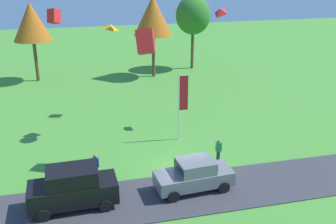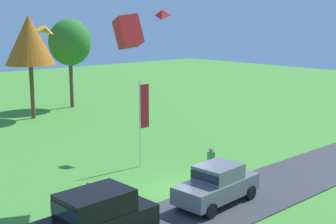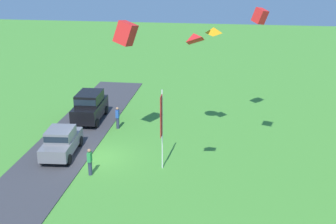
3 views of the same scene
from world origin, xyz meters
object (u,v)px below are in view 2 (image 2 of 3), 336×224
(car_suv_near_entrance, at_px, (96,219))
(person_on_lawn, at_px, (211,163))
(kite_box_over_trees, at_px, (128,32))
(car_sedan_mid_row, at_px, (217,183))
(tree_far_left, at_px, (70,43))
(kite_diamond_low_drifter, at_px, (45,29))
(flag_banner, at_px, (143,112))
(tree_left_of_center, at_px, (29,40))
(kite_diamond_trailing_tail, at_px, (162,13))
(person_watching_sky, at_px, (89,201))

(car_suv_near_entrance, height_order, person_on_lawn, car_suv_near_entrance)
(person_on_lawn, height_order, kite_box_over_trees, kite_box_over_trees)
(car_sedan_mid_row, relative_size, person_on_lawn, 2.64)
(car_sedan_mid_row, relative_size, tree_far_left, 0.53)
(car_sedan_mid_row, bearing_deg, kite_diamond_low_drifter, 109.17)
(flag_banner, bearing_deg, person_on_lawn, -72.62)
(person_on_lawn, height_order, kite_diamond_low_drifter, kite_diamond_low_drifter)
(tree_left_of_center, xyz_separation_m, kite_diamond_trailing_tail, (1.92, -15.01, 2.14))
(car_suv_near_entrance, distance_m, car_sedan_mid_row, 6.72)
(kite_diamond_low_drifter, relative_size, kite_box_over_trees, 0.64)
(person_watching_sky, height_order, kite_diamond_low_drifter, kite_diamond_low_drifter)
(car_suv_near_entrance, bearing_deg, tree_left_of_center, 68.83)
(car_sedan_mid_row, relative_size, kite_diamond_trailing_tail, 5.01)
(kite_diamond_low_drifter, height_order, kite_box_over_trees, kite_box_over_trees)
(car_sedan_mid_row, distance_m, person_watching_sky, 5.90)
(car_sedan_mid_row, bearing_deg, car_suv_near_entrance, -179.04)
(car_suv_near_entrance, relative_size, tree_left_of_center, 0.52)
(person_on_lawn, bearing_deg, person_watching_sky, -178.32)
(person_watching_sky, bearing_deg, person_on_lawn, 1.68)
(tree_left_of_center, distance_m, kite_box_over_trees, 20.44)
(car_suv_near_entrance, distance_m, kite_box_over_trees, 9.20)
(car_sedan_mid_row, height_order, kite_diamond_trailing_tail, kite_diamond_trailing_tail)
(person_watching_sky, bearing_deg, car_suv_near_entrance, -117.71)
(person_on_lawn, height_order, tree_far_left, tree_far_left)
(kite_box_over_trees, bearing_deg, tree_left_of_center, 77.19)
(tree_far_left, relative_size, flag_banner, 1.69)
(car_suv_near_entrance, height_order, kite_box_over_trees, kite_box_over_trees)
(person_on_lawn, bearing_deg, flag_banner, 107.38)
(person_on_lawn, xyz_separation_m, tree_left_of_center, (0.15, 21.30, 5.89))
(flag_banner, height_order, kite_diamond_low_drifter, kite_diamond_low_drifter)
(tree_far_left, relative_size, kite_box_over_trees, 6.21)
(person_on_lawn, distance_m, tree_far_left, 25.00)
(car_suv_near_entrance, bearing_deg, person_on_lawn, 17.00)
(flag_banner, height_order, kite_diamond_trailing_tail, kite_diamond_trailing_tail)
(car_sedan_mid_row, xyz_separation_m, person_on_lawn, (2.48, 2.70, -0.16))
(tree_left_of_center, relative_size, kite_diamond_trailing_tail, 9.88)
(person_watching_sky, xyz_separation_m, kite_diamond_trailing_tail, (9.90, 6.53, 8.03))
(kite_box_over_trees, bearing_deg, tree_far_left, 66.23)
(flag_banner, height_order, kite_box_over_trees, kite_box_over_trees)
(person_on_lawn, relative_size, kite_diamond_trailing_tail, 1.89)
(tree_far_left, relative_size, kite_diamond_trailing_tail, 9.54)
(car_sedan_mid_row, height_order, kite_diamond_low_drifter, kite_diamond_low_drifter)
(tree_left_of_center, xyz_separation_m, tree_far_left, (5.33, 2.47, -0.43))
(kite_diamond_trailing_tail, relative_size, kite_diamond_low_drifter, 1.02)
(kite_box_over_trees, bearing_deg, kite_diamond_low_drifter, 104.68)
(tree_far_left, height_order, flag_banner, tree_far_left)
(kite_diamond_trailing_tail, bearing_deg, kite_diamond_low_drifter, 175.49)
(flag_banner, xyz_separation_m, kite_diamond_trailing_tail, (3.37, 2.12, 5.68))
(kite_diamond_trailing_tail, bearing_deg, tree_far_left, 78.96)
(car_suv_near_entrance, xyz_separation_m, tree_left_of_center, (9.34, 24.11, 5.47))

